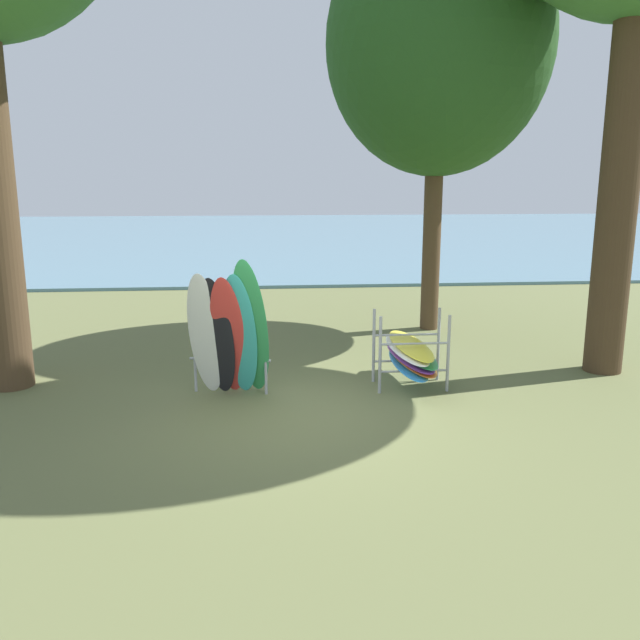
{
  "coord_description": "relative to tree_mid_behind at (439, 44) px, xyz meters",
  "views": [
    {
      "loc": [
        -0.51,
        -8.96,
        3.41
      ],
      "look_at": [
        0.41,
        1.49,
        1.1
      ],
      "focal_mm": 37.03,
      "sensor_mm": 36.0,
      "label": 1
    }
  ],
  "objects": [
    {
      "name": "board_storage_rack",
      "position": [
        -1.36,
        -4.09,
        -5.51
      ],
      "size": [
        1.15,
        2.13,
        1.25
      ],
      "color": "#9EA0A5",
      "rests_on": "ground"
    },
    {
      "name": "tree_mid_behind",
      "position": [
        0.0,
        0.0,
        0.0
      ],
      "size": [
        4.71,
        4.71,
        8.79
      ],
      "color": "#4C3823",
      "rests_on": "ground"
    },
    {
      "name": "lake_water",
      "position": [
        -3.23,
        23.67,
        -6.01
      ],
      "size": [
        80.0,
        36.0,
        0.1
      ],
      "primitive_type": "cube",
      "color": "slate",
      "rests_on": "ground"
    },
    {
      "name": "ground_plane",
      "position": [
        -3.23,
        -5.36,
        -6.06
      ],
      "size": [
        80.0,
        80.0,
        0.0
      ],
      "primitive_type": "plane",
      "color": "#60663D"
    },
    {
      "name": "leaning_board_pile",
      "position": [
        -4.27,
        -4.42,
        -5.05
      ],
      "size": [
        1.37,
        0.99,
        2.24
      ],
      "color": "white",
      "rests_on": "ground"
    }
  ]
}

